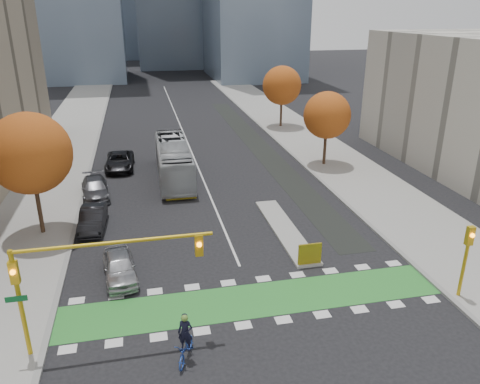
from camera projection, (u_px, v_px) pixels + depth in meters
name	position (u px, v px, depth m)	size (l,w,h in m)	color
ground	(261.00, 318.00, 22.87)	(300.00, 300.00, 0.00)	black
sidewalk_west	(41.00, 192.00, 38.38)	(7.00, 120.00, 0.15)	gray
sidewalk_east	(347.00, 170.00, 43.71)	(7.00, 120.00, 0.15)	gray
curb_west	(85.00, 189.00, 39.07)	(0.30, 120.00, 0.16)	gray
curb_east	(311.00, 172.00, 43.02)	(0.30, 120.00, 0.16)	gray
bike_crossing	(254.00, 300.00, 24.24)	(20.00, 3.00, 0.01)	#2B832E
centre_line	(181.00, 128.00, 59.27)	(0.15, 70.00, 0.01)	silver
bike_lane_paint	(258.00, 146.00, 51.65)	(2.50, 50.00, 0.01)	black
median_island	(285.00, 230.00, 31.82)	(1.60, 10.00, 0.16)	gray
hazard_board	(310.00, 254.00, 27.19)	(1.40, 0.12, 1.30)	yellow
tree_west	(30.00, 154.00, 29.37)	(5.20, 5.20, 8.22)	#332114
tree_east_near	(327.00, 115.00, 43.48)	(4.40, 4.40, 7.08)	#332114
tree_east_far	(282.00, 85.00, 58.00)	(4.80, 4.80, 7.65)	#332114
traffic_signal_west	(81.00, 269.00, 19.37)	(8.53, 0.56, 5.20)	#BF9914
traffic_signal_east	(467.00, 251.00, 23.49)	(0.35, 0.43, 4.10)	#BF9914
cyclist	(186.00, 345.00, 19.91)	(1.36, 2.08, 2.26)	#22409E
bus	(174.00, 160.00, 41.27)	(2.75, 11.75, 3.27)	#A9ADB1
parked_car_a	(119.00, 266.00, 25.98)	(1.74, 4.32, 1.47)	#A3A4A9
parked_car_b	(93.00, 219.00, 31.90)	(1.57, 4.50, 1.48)	black
parked_car_c	(95.00, 188.00, 37.32)	(2.04, 5.01, 1.45)	#49494E
parked_car_d	(120.00, 161.00, 43.93)	(2.50, 5.43, 1.51)	black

